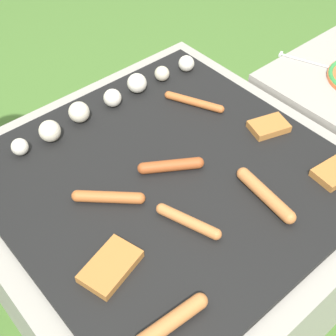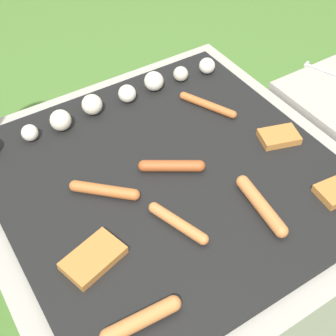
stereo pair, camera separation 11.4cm
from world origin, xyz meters
TOP-DOWN VIEW (x-y plane):
  - ground_plane at (0.00, 0.00)m, footprint 14.00×14.00m
  - grill at (0.00, 0.00)m, footprint 0.91×0.91m
  - sausage_front_center at (-0.07, -0.15)m, footprint 0.07×0.16m
  - sausage_front_left at (0.12, -0.21)m, footprint 0.05×0.19m
  - sausage_mid_right at (-0.16, 0.02)m, footprint 0.13×0.13m
  - sausage_back_right at (0.23, 0.16)m, footprint 0.09×0.17m
  - sausage_back_left at (0.01, 0.01)m, footprint 0.15×0.10m
  - sausage_back_center at (-0.25, -0.30)m, footprint 0.17×0.04m
  - bread_slice_right at (0.32, -0.05)m, footprint 0.12×0.10m
  - bread_slice_left at (-0.27, -0.13)m, footprint 0.14×0.11m
  - mushroom_row at (-0.01, 0.31)m, footprint 0.73×0.07m
  - fork_utensil at (0.65, 0.10)m, footprint 0.07×0.16m

SIDE VIEW (x-z plane):
  - ground_plane at x=0.00m, z-range 0.00..0.00m
  - grill at x=0.00m, z-range 0.00..0.44m
  - fork_utensil at x=0.65m, z-range 0.44..0.45m
  - bread_slice_right at x=0.32m, z-range 0.44..0.46m
  - bread_slice_left at x=-0.27m, z-range 0.44..0.46m
  - sausage_back_right at x=0.23m, z-range 0.44..0.46m
  - sausage_front_center at x=-0.07m, z-range 0.44..0.47m
  - sausage_mid_right at x=-0.16m, z-range 0.44..0.47m
  - sausage_back_left at x=0.01m, z-range 0.44..0.47m
  - sausage_front_left at x=0.12m, z-range 0.44..0.47m
  - sausage_back_center at x=-0.25m, z-range 0.44..0.47m
  - mushroom_row at x=-0.01m, z-range 0.44..0.50m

